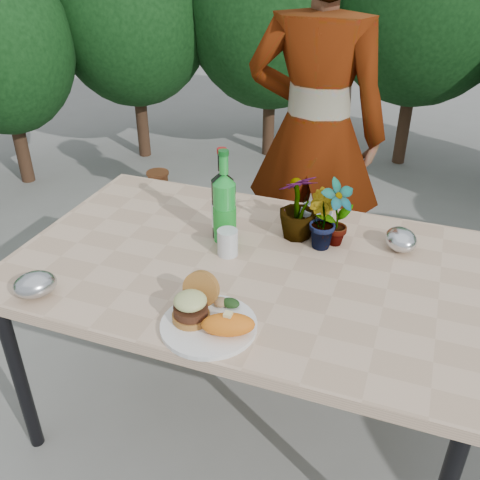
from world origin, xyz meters
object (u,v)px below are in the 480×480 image
(patio_table, at_px, (248,275))
(wine_bottle, at_px, (223,206))
(dinner_plate, at_px, (209,326))
(person, at_px, (315,134))

(patio_table, relative_size, wine_bottle, 4.65)
(patio_table, distance_m, dinner_plate, 0.37)
(wine_bottle, relative_size, person, 0.19)
(dinner_plate, relative_size, person, 0.15)
(dinner_plate, bearing_deg, patio_table, 91.71)
(patio_table, xyz_separation_m, wine_bottle, (-0.14, 0.13, 0.18))
(dinner_plate, bearing_deg, wine_bottle, 107.21)
(wine_bottle, bearing_deg, dinner_plate, -55.32)
(patio_table, xyz_separation_m, person, (0.01, 0.91, 0.21))
(patio_table, bearing_deg, dinner_plate, -88.29)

